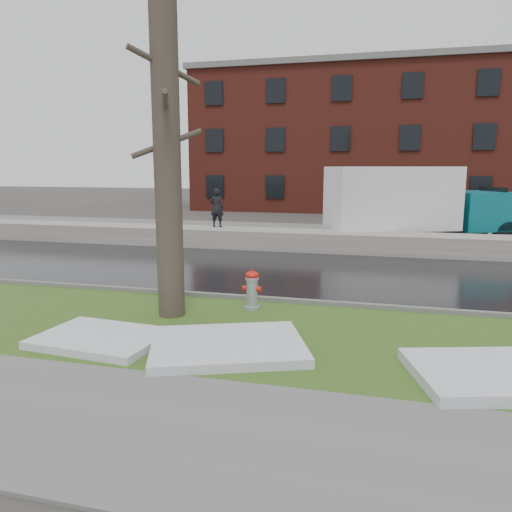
% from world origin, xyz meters
% --- Properties ---
extents(ground, '(120.00, 120.00, 0.00)m').
position_xyz_m(ground, '(0.00, 0.00, 0.00)').
color(ground, '#47423D').
rests_on(ground, ground).
extents(verge, '(60.00, 4.50, 0.04)m').
position_xyz_m(verge, '(0.00, -1.25, 0.02)').
color(verge, '#304E1A').
rests_on(verge, ground).
extents(sidewalk, '(60.00, 3.00, 0.05)m').
position_xyz_m(sidewalk, '(0.00, -5.00, 0.03)').
color(sidewalk, slate).
rests_on(sidewalk, ground).
extents(road, '(60.00, 7.00, 0.03)m').
position_xyz_m(road, '(0.00, 4.50, 0.01)').
color(road, black).
rests_on(road, ground).
extents(parking_lot, '(60.00, 9.00, 0.03)m').
position_xyz_m(parking_lot, '(0.00, 13.00, 0.01)').
color(parking_lot, slate).
rests_on(parking_lot, ground).
extents(curb, '(60.00, 0.15, 0.14)m').
position_xyz_m(curb, '(0.00, 1.00, 0.07)').
color(curb, slate).
rests_on(curb, ground).
extents(snowbank, '(60.00, 1.60, 0.75)m').
position_xyz_m(snowbank, '(0.00, 8.70, 0.38)').
color(snowbank, '#A39D95').
rests_on(snowbank, ground).
extents(brick_building, '(26.00, 12.00, 10.00)m').
position_xyz_m(brick_building, '(2.00, 30.00, 5.00)').
color(brick_building, maroon).
rests_on(brick_building, ground).
extents(bg_tree_left, '(1.40, 1.62, 6.50)m').
position_xyz_m(bg_tree_left, '(-12.00, 22.00, 3.33)').
color(bg_tree_left, brown).
rests_on(bg_tree_left, ground).
extents(bg_tree_center, '(1.40, 1.62, 6.50)m').
position_xyz_m(bg_tree_center, '(-6.00, 26.00, 3.33)').
color(bg_tree_center, brown).
rests_on(bg_tree_center, ground).
extents(fire_hydrant, '(0.44, 0.37, 0.90)m').
position_xyz_m(fire_hydrant, '(0.18, 0.27, 0.52)').
color(fire_hydrant, '#A4A7AC').
rests_on(fire_hydrant, verge).
extents(tree, '(1.41, 1.62, 6.99)m').
position_xyz_m(tree, '(-1.37, -0.60, 3.56)').
color(tree, brown).
rests_on(tree, verge).
extents(box_truck, '(9.35, 5.35, 3.19)m').
position_xyz_m(box_truck, '(4.08, 11.15, 1.69)').
color(box_truck, black).
rests_on(box_truck, ground).
extents(worker, '(0.58, 0.39, 1.57)m').
position_xyz_m(worker, '(-3.68, 9.05, 1.53)').
color(worker, black).
rests_on(worker, snowbank).
extents(snow_patch_near, '(3.16, 2.82, 0.16)m').
position_xyz_m(snow_patch_near, '(0.44, -2.30, 0.12)').
color(snow_patch_near, silver).
rests_on(snow_patch_near, verge).
extents(snow_patch_far, '(2.33, 1.78, 0.14)m').
position_xyz_m(snow_patch_far, '(-1.90, -2.50, 0.11)').
color(snow_patch_far, silver).
rests_on(snow_patch_far, verge).
extents(snow_patch_side, '(3.19, 2.51, 0.18)m').
position_xyz_m(snow_patch_side, '(4.87, -2.40, 0.13)').
color(snow_patch_side, silver).
rests_on(snow_patch_side, verge).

